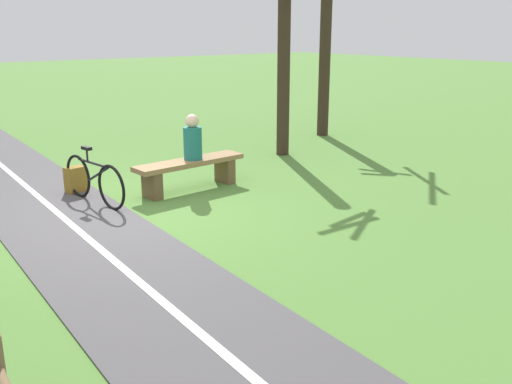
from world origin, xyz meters
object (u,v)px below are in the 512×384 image
object	(u,v)px
tree_far_right	(284,63)
backpack	(75,180)
tree_near_bench	(326,49)
person_seated	(193,139)
bench	(190,169)
bicycle	(94,180)

from	to	relation	value
tree_far_right	backpack	bearing A→B (deg)	1.24
tree_near_bench	person_seated	bearing A→B (deg)	23.22
person_seated	tree_near_bench	world-z (taller)	tree_near_bench
bench	bicycle	size ratio (longest dim) A/B	1.21
person_seated	backpack	size ratio (longest dim) A/B	1.73
bicycle	tree_far_right	world-z (taller)	tree_far_right
bench	bicycle	distance (m)	1.57
bench	person_seated	size ratio (longest dim) A/B	2.64
tree_far_right	tree_near_bench	bearing A→B (deg)	-154.08
person_seated	bicycle	xyz separation A→B (m)	(1.62, -0.25, -0.48)
bench	tree_near_bench	bearing A→B (deg)	-160.68
bench	tree_near_bench	xyz separation A→B (m)	(-5.27, -2.23, 1.75)
bench	tree_near_bench	size ratio (longest dim) A/B	0.43
person_seated	bicycle	bearing A→B (deg)	-12.25
person_seated	tree_far_right	world-z (taller)	tree_far_right
bicycle	tree_near_bench	distance (m)	7.31
bench	bicycle	world-z (taller)	bicycle
bicycle	tree_far_right	bearing A→B (deg)	92.46
person_seated	tree_far_right	bearing A→B (deg)	-162.67
tree_near_bench	tree_far_right	distance (m)	2.57
bench	person_seated	bearing A→B (deg)	-180.00
bench	backpack	world-z (taller)	bench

